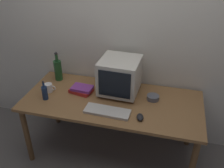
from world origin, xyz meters
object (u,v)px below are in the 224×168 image
at_px(keyboard, 107,111).
at_px(cd_spindle, 153,98).
at_px(computer_mouse, 140,117).
at_px(bottle_short, 45,92).
at_px(crt_monitor, 120,76).
at_px(book_stack, 82,89).
at_px(mug, 49,88).
at_px(bottle_tall, 58,69).

bearing_deg(keyboard, cd_spindle, 41.85).
distance_m(computer_mouse, bottle_short, 0.96).
bearing_deg(crt_monitor, cd_spindle, -7.58).
distance_m(computer_mouse, book_stack, 0.71).
height_order(keyboard, cd_spindle, cd_spindle).
xyz_separation_m(crt_monitor, keyboard, (-0.03, -0.36, -0.18)).
height_order(crt_monitor, mug, crt_monitor).
distance_m(bottle_short, book_stack, 0.37).
bearing_deg(keyboard, bottle_short, 176.88).
bearing_deg(book_stack, crt_monitor, 14.13).
xyz_separation_m(bottle_short, book_stack, (0.30, 0.21, -0.05)).
bearing_deg(bottle_short, keyboard, -5.13).
xyz_separation_m(computer_mouse, cd_spindle, (0.08, 0.33, 0.00)).
bearing_deg(computer_mouse, bottle_short, 163.18).
bearing_deg(crt_monitor, mug, -166.55).
bearing_deg(mug, crt_monitor, 13.45).
height_order(bottle_tall, cd_spindle, bottle_tall).
height_order(keyboard, computer_mouse, computer_mouse).
bearing_deg(book_stack, mug, -167.34).
distance_m(bottle_tall, mug, 0.27).
xyz_separation_m(keyboard, book_stack, (-0.35, 0.27, 0.02)).
bearing_deg(bottle_short, computer_mouse, -4.38).
distance_m(book_stack, cd_spindle, 0.73).
height_order(bottle_short, cd_spindle, bottle_short).
height_order(crt_monitor, bottle_short, crt_monitor).
relative_size(bottle_tall, mug, 2.79).
bearing_deg(cd_spindle, book_stack, -176.14).
relative_size(bottle_short, mug, 1.72).
xyz_separation_m(crt_monitor, bottle_tall, (-0.72, 0.09, -0.07)).
distance_m(keyboard, bottle_tall, 0.83).
relative_size(book_stack, cd_spindle, 2.03).
bearing_deg(computer_mouse, bottle_tall, 142.32).
height_order(bottle_short, mug, bottle_short).
distance_m(crt_monitor, book_stack, 0.42).
bearing_deg(book_stack, bottle_short, -145.24).
height_order(computer_mouse, bottle_tall, bottle_tall).
bearing_deg(book_stack, keyboard, -37.53).
height_order(bottle_short, book_stack, bottle_short).
xyz_separation_m(computer_mouse, book_stack, (-0.65, 0.28, 0.01)).
xyz_separation_m(crt_monitor, bottle_short, (-0.68, -0.31, -0.12)).
xyz_separation_m(mug, cd_spindle, (1.06, 0.12, -0.02)).
height_order(computer_mouse, book_stack, book_stack).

